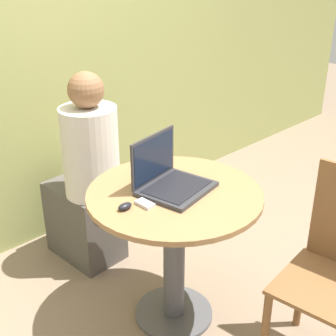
{
  "coord_description": "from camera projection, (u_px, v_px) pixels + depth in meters",
  "views": [
    {
      "loc": [
        -1.32,
        -1.32,
        1.71
      ],
      "look_at": [
        0.01,
        0.05,
        0.82
      ],
      "focal_mm": 50.0,
      "sensor_mm": 36.0,
      "label": 1
    }
  ],
  "objects": [
    {
      "name": "computer_mouse",
      "position": [
        125.0,
        206.0,
        1.97
      ],
      "size": [
        0.07,
        0.04,
        0.03
      ],
      "color": "black",
      "rests_on": "round_table"
    },
    {
      "name": "cell_phone",
      "position": [
        145.0,
        204.0,
        2.0
      ],
      "size": [
        0.05,
        0.09,
        0.02
      ],
      "color": "silver",
      "rests_on": "round_table"
    },
    {
      "name": "laptop",
      "position": [
        169.0,
        179.0,
        2.13
      ],
      "size": [
        0.36,
        0.32,
        0.24
      ],
      "color": "#2D2D33",
      "rests_on": "round_table"
    },
    {
      "name": "person_seated",
      "position": [
        87.0,
        186.0,
        2.67
      ],
      "size": [
        0.31,
        0.48,
        1.15
      ],
      "color": "#4C4742",
      "rests_on": "ground_plane"
    },
    {
      "name": "ground_plane",
      "position": [
        174.0,
        314.0,
        2.42
      ],
      "size": [
        12.0,
        12.0,
        0.0
      ],
      "primitive_type": "plane",
      "color": "#7F6B56"
    },
    {
      "name": "back_wall",
      "position": [
        31.0,
        30.0,
        2.61
      ],
      "size": [
        7.0,
        0.05,
        2.6
      ],
      "color": "#939956",
      "rests_on": "ground_plane"
    },
    {
      "name": "round_table",
      "position": [
        174.0,
        228.0,
        2.2
      ],
      "size": [
        0.8,
        0.8,
        0.72
      ],
      "color": "#4C4C51",
      "rests_on": "ground_plane"
    }
  ]
}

